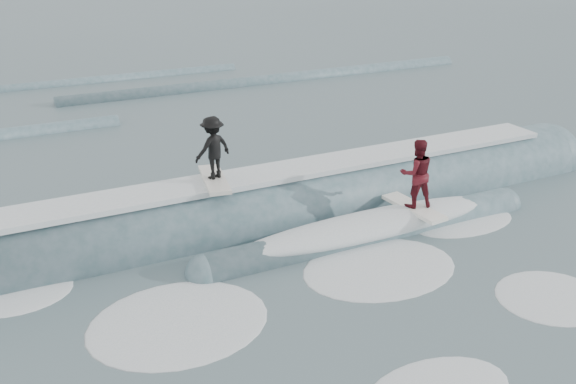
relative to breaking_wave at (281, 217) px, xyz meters
name	(u,v)px	position (x,y,z in m)	size (l,w,h in m)	color
ground	(326,264)	(-0.18, -2.78, -0.04)	(160.00, 160.00, 0.00)	#394E54
breaking_wave	(281,217)	(0.00, 0.00, 0.00)	(22.78, 4.04, 2.52)	#3A5B62
surfer_black	(213,151)	(-1.80, 0.22, 2.11)	(1.18, 2.07, 1.71)	silver
surfer_red	(416,176)	(2.92, -1.98, 1.37)	(1.04, 2.04, 1.93)	white
whitewater	(337,295)	(-0.65, -4.10, -0.04)	(13.60, 8.37, 0.10)	white
far_swells	(92,104)	(-2.31, 14.87, -0.04)	(42.10, 8.65, 0.80)	#3A5B62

